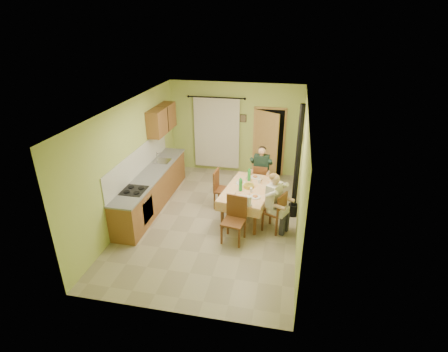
% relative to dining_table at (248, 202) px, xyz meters
% --- Properties ---
extents(floor, '(4.00, 6.00, 0.01)m').
position_rel_dining_table_xyz_m(floor, '(-0.79, -0.35, -0.38)').
color(floor, tan).
rests_on(floor, ground).
extents(room_shell, '(4.04, 6.04, 2.82)m').
position_rel_dining_table_xyz_m(room_shell, '(-0.79, -0.35, 1.44)').
color(room_shell, '#BFD56D').
rests_on(room_shell, ground).
extents(kitchen_run, '(0.64, 3.64, 1.56)m').
position_rel_dining_table_xyz_m(kitchen_run, '(-2.50, 0.05, 0.10)').
color(kitchen_run, brown).
rests_on(kitchen_run, ground).
extents(upper_cabinets, '(0.35, 1.40, 0.70)m').
position_rel_dining_table_xyz_m(upper_cabinets, '(-2.61, 1.35, 1.57)').
color(upper_cabinets, brown).
rests_on(upper_cabinets, room_shell).
extents(curtain, '(1.70, 0.07, 2.22)m').
position_rel_dining_table_xyz_m(curtain, '(-1.34, 2.55, 0.88)').
color(curtain, black).
rests_on(curtain, ground).
extents(doorway, '(0.96, 0.48, 2.15)m').
position_rel_dining_table_xyz_m(doorway, '(0.23, 2.52, 0.67)').
color(doorway, black).
rests_on(doorway, ground).
extents(dining_table, '(1.30, 1.89, 0.76)m').
position_rel_dining_table_xyz_m(dining_table, '(0.00, 0.00, 0.00)').
color(dining_table, '#EAB17A').
rests_on(dining_table, ground).
extents(tableware, '(0.68, 1.65, 0.33)m').
position_rel_dining_table_xyz_m(tableware, '(0.00, -0.11, 0.45)').
color(tableware, white).
rests_on(tableware, dining_table).
extents(chair_far, '(0.39, 0.39, 0.92)m').
position_rel_dining_table_xyz_m(chair_far, '(0.19, 1.12, -0.09)').
color(chair_far, brown).
rests_on(chair_far, ground).
extents(chair_near, '(0.53, 0.53, 1.03)m').
position_rel_dining_table_xyz_m(chair_near, '(-0.15, -1.10, -0.09)').
color(chair_near, brown).
rests_on(chair_near, ground).
extents(chair_right, '(0.56, 0.56, 0.98)m').
position_rel_dining_table_xyz_m(chair_right, '(0.69, -0.51, -0.09)').
color(chair_right, brown).
rests_on(chair_right, ground).
extents(chair_left, '(0.47, 0.47, 1.01)m').
position_rel_dining_table_xyz_m(chair_left, '(-0.68, 0.33, -0.09)').
color(chair_left, brown).
rests_on(chair_left, ground).
extents(man_far, '(0.59, 0.47, 1.39)m').
position_rel_dining_table_xyz_m(man_far, '(0.19, 1.13, 0.50)').
color(man_far, '#192D23').
rests_on(man_far, chair_far).
extents(man_right, '(0.61, 0.65, 1.39)m').
position_rel_dining_table_xyz_m(man_right, '(0.67, -0.51, 0.50)').
color(man_right, silver).
rests_on(man_right, chair_right).
extents(stove_flue, '(0.24, 0.24, 2.80)m').
position_rel_dining_table_xyz_m(stove_flue, '(1.11, 0.25, 0.64)').
color(stove_flue, black).
rests_on(stove_flue, ground).
extents(picture_back, '(0.19, 0.03, 0.23)m').
position_rel_dining_table_xyz_m(picture_back, '(-0.54, 2.62, 1.37)').
color(picture_back, black).
rests_on(picture_back, room_shell).
extents(picture_right, '(0.03, 0.31, 0.21)m').
position_rel_dining_table_xyz_m(picture_right, '(1.18, 0.85, 1.47)').
color(picture_right, brown).
rests_on(picture_right, room_shell).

